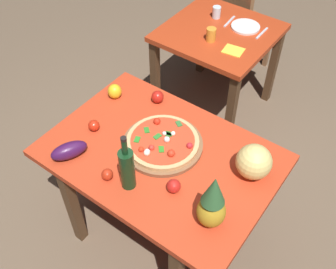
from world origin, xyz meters
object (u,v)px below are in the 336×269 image
(tomato_by_bottle, at_px, (158,97))
(dinner_plate, at_px, (245,27))
(drinking_glass_juice, at_px, (211,35))
(napkin_folded, at_px, (233,51))
(fork_utensil, at_px, (229,21))
(tomato_beside_pepper, at_px, (107,174))
(pizza, at_px, (162,141))
(eggplant, at_px, (69,151))
(knife_utensil, at_px, (262,33))
(pizza_board, at_px, (163,144))
(bell_pepper, at_px, (115,91))
(display_table, at_px, (161,164))
(tomato_at_corner, at_px, (174,186))
(tomato_near_board, at_px, (94,125))
(drinking_glass_water, at_px, (217,12))
(background_table, at_px, (218,44))
(dining_chair, at_px, (242,21))
(pineapple_left, at_px, (212,204))
(wine_bottle, at_px, (127,168))
(melon, at_px, (254,162))

(tomato_by_bottle, height_order, dinner_plate, tomato_by_bottle)
(tomato_by_bottle, relative_size, drinking_glass_juice, 0.77)
(napkin_folded, bearing_deg, drinking_glass_juice, 175.34)
(tomato_by_bottle, height_order, fork_utensil, tomato_by_bottle)
(tomato_beside_pepper, height_order, drinking_glass_juice, drinking_glass_juice)
(pizza, height_order, eggplant, eggplant)
(drinking_glass_juice, xyz_separation_m, knife_utensil, (0.26, 0.30, -0.05))
(pizza_board, distance_m, bell_pepper, 0.51)
(pizza, xyz_separation_m, drinking_glass_juice, (-0.34, 1.04, 0.01))
(display_table, relative_size, bell_pepper, 13.14)
(pizza_board, xyz_separation_m, tomato_beside_pepper, (-0.10, -0.34, 0.02))
(pizza_board, height_order, dinner_plate, pizza_board)
(tomato_at_corner, relative_size, fork_utensil, 0.40)
(tomato_near_board, height_order, tomato_by_bottle, tomato_by_bottle)
(tomato_at_corner, height_order, drinking_glass_water, drinking_glass_water)
(background_table, xyz_separation_m, napkin_folded, (0.22, -0.17, 0.13))
(background_table, relative_size, dining_chair, 0.95)
(bell_pepper, bearing_deg, fork_utensil, 83.49)
(bell_pepper, relative_size, tomato_by_bottle, 1.24)
(pineapple_left, distance_m, dinner_plate, 1.74)
(tomato_at_corner, distance_m, drinking_glass_juice, 1.36)
(wine_bottle, distance_m, tomato_by_bottle, 0.65)
(display_table, bearing_deg, melon, 20.06)
(dining_chair, relative_size, tomato_by_bottle, 11.12)
(tomato_at_corner, xyz_separation_m, napkin_folded, (-0.36, 1.23, -0.03))
(napkin_folded, bearing_deg, tomato_near_board, -102.69)
(bell_pepper, relative_size, drinking_glass_water, 1.05)
(pineapple_left, xyz_separation_m, tomato_near_board, (-0.86, 0.12, -0.12))
(melon, bearing_deg, bell_pepper, 177.83)
(background_table, relative_size, pizza, 2.02)
(drinking_glass_water, bearing_deg, pizza_board, -70.62)
(display_table, xyz_separation_m, bell_pepper, (-0.51, 0.21, 0.14))
(bell_pepper, height_order, eggplant, same)
(background_table, distance_m, drinking_glass_water, 0.25)
(tomato_beside_pepper, bearing_deg, tomato_at_corner, 23.44)
(dinner_plate, bearing_deg, eggplant, -95.04)
(pizza, bearing_deg, tomato_beside_pepper, -105.85)
(melon, height_order, knife_utensil, melon)
(background_table, distance_m, napkin_folded, 0.30)
(dining_chair, relative_size, wine_bottle, 2.43)
(bell_pepper, height_order, fork_utensil, bell_pepper)
(dinner_plate, bearing_deg, tomato_at_corner, -74.34)
(display_table, bearing_deg, napkin_folded, 98.35)
(dining_chair, height_order, tomato_near_board, dining_chair)
(pizza_board, xyz_separation_m, drinking_glass_water, (-0.47, 1.34, 0.03))
(tomato_at_corner, bearing_deg, background_table, 112.30)
(display_table, relative_size, melon, 6.68)
(dining_chair, xyz_separation_m, drinking_glass_juice, (0.14, -0.79, 0.32))
(dining_chair, xyz_separation_m, tomato_beside_pepper, (0.38, -2.17, 0.30))
(tomato_by_bottle, distance_m, knife_utensil, 1.08)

